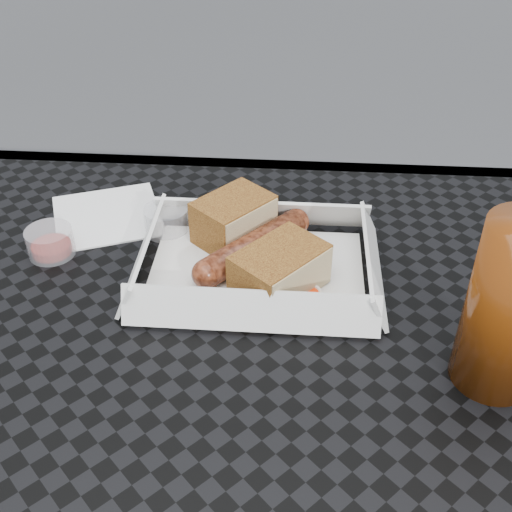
{
  "coord_description": "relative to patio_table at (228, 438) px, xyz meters",
  "views": [
    {
      "loc": [
        0.05,
        -0.37,
        1.16
      ],
      "look_at": [
        0.02,
        0.14,
        0.78
      ],
      "focal_mm": 45.0,
      "sensor_mm": 36.0,
      "label": 1
    }
  ],
  "objects": [
    {
      "name": "patio_table",
      "position": [
        0.0,
        0.0,
        0.0
      ],
      "size": [
        0.8,
        0.8,
        0.74
      ],
      "color": "black",
      "rests_on": "ground"
    },
    {
      "name": "food_tray",
      "position": [
        0.02,
        0.15,
        0.08
      ],
      "size": [
        0.22,
        0.15,
        0.0
      ],
      "primitive_type": "cube",
      "color": "white",
      "rests_on": "patio_table"
    },
    {
      "name": "bratwurst",
      "position": [
        0.01,
        0.17,
        0.09
      ],
      "size": [
        0.12,
        0.13,
        0.03
      ],
      "rotation": [
        0.0,
        0.0,
        0.86
      ],
      "color": "brown",
      "rests_on": "food_tray"
    },
    {
      "name": "bread_near",
      "position": [
        -0.01,
        0.21,
        0.1
      ],
      "size": [
        0.1,
        0.1,
        0.05
      ],
      "primitive_type": "cube",
      "rotation": [
        0.0,
        0.0,
        0.86
      ],
      "color": "brown",
      "rests_on": "food_tray"
    },
    {
      "name": "bread_far",
      "position": [
        0.04,
        0.13,
        0.1
      ],
      "size": [
        0.1,
        0.11,
        0.05
      ],
      "primitive_type": "cube",
      "rotation": [
        0.0,
        0.0,
        0.86
      ],
      "color": "brown",
      "rests_on": "food_tray"
    },
    {
      "name": "veg_garnish",
      "position": [
        0.06,
        0.12,
        0.08
      ],
      "size": [
        0.03,
        0.03,
        0.0
      ],
      "color": "#FF380B",
      "rests_on": "food_tray"
    },
    {
      "name": "napkin",
      "position": [
        -0.17,
        0.25,
        0.08
      ],
      "size": [
        0.16,
        0.16,
        0.0
      ],
      "primitive_type": "cube",
      "rotation": [
        0.0,
        0.0,
        0.37
      ],
      "color": "white",
      "rests_on": "patio_table"
    },
    {
      "name": "condiment_cup_sauce",
      "position": [
        -0.21,
        0.17,
        0.09
      ],
      "size": [
        0.05,
        0.05,
        0.03
      ],
      "primitive_type": "cylinder",
      "color": "maroon",
      "rests_on": "patio_table"
    },
    {
      "name": "condiment_cup_empty",
      "position": [
        -0.09,
        0.22,
        0.09
      ],
      "size": [
        0.05,
        0.05,
        0.03
      ],
      "primitive_type": "cylinder",
      "color": "silver",
      "rests_on": "patio_table"
    },
    {
      "name": "drink_glass",
      "position": [
        0.23,
        0.02,
        0.15
      ],
      "size": [
        0.07,
        0.07,
        0.16
      ],
      "primitive_type": "cylinder",
      "color": "#5B2507",
      "rests_on": "patio_table"
    }
  ]
}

